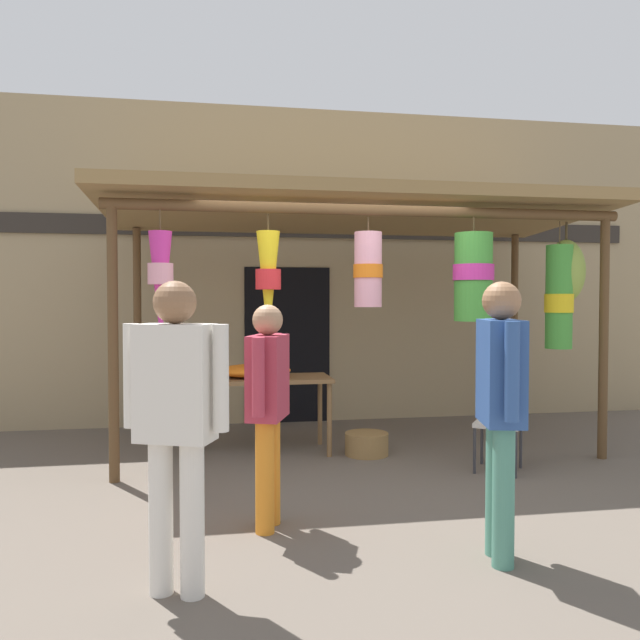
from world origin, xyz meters
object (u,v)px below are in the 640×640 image
at_px(vendor_in_orange, 176,410).
at_px(shopper_by_bananas, 501,396).
at_px(wicker_basket_by_table, 367,444).
at_px(flower_heap_on_table, 256,371).
at_px(folding_chair, 500,415).
at_px(display_table, 261,386).
at_px(customer_foreground, 268,398).

bearing_deg(vendor_in_orange, shopper_by_bananas, 3.37).
bearing_deg(shopper_by_bananas, wicker_basket_by_table, 93.30).
distance_m(flower_heap_on_table, folding_chair, 2.44).
bearing_deg(shopper_by_bananas, vendor_in_orange, -176.63).
bearing_deg(wicker_basket_by_table, display_table, 165.83).
bearing_deg(customer_foreground, vendor_in_orange, -122.58).
relative_size(folding_chair, wicker_basket_by_table, 1.90).
bearing_deg(display_table, wicker_basket_by_table, -14.17).
distance_m(display_table, folding_chair, 2.37).
bearing_deg(customer_foreground, shopper_by_bananas, -30.45).
bearing_deg(folding_chair, vendor_in_orange, -144.31).
relative_size(display_table, vendor_in_orange, 0.85).
height_order(wicker_basket_by_table, customer_foreground, customer_foreground).
relative_size(flower_heap_on_table, shopper_by_bananas, 0.45).
bearing_deg(wicker_basket_by_table, customer_foreground, -122.15).
xyz_separation_m(display_table, shopper_by_bananas, (1.21, -2.92, 0.30)).
distance_m(flower_heap_on_table, wicker_basket_by_table, 1.36).
bearing_deg(folding_chair, flower_heap_on_table, 155.55).
bearing_deg(vendor_in_orange, wicker_basket_by_table, 57.71).
distance_m(flower_heap_on_table, vendor_in_orange, 3.11).
relative_size(customer_foreground, shopper_by_bananas, 0.92).
xyz_separation_m(wicker_basket_by_table, customer_foreground, (-1.18, -1.88, 0.80)).
xyz_separation_m(vendor_in_orange, shopper_by_bananas, (1.90, 0.11, 0.01)).
bearing_deg(wicker_basket_by_table, shopper_by_bananas, -86.70).
distance_m(folding_chair, customer_foreground, 2.58).
bearing_deg(wicker_basket_by_table, flower_heap_on_table, 166.21).
distance_m(wicker_basket_by_table, shopper_by_bananas, 2.81).
bearing_deg(wicker_basket_by_table, folding_chair, -33.72).
bearing_deg(customer_foreground, flower_heap_on_table, 88.15).
xyz_separation_m(display_table, folding_chair, (2.14, -0.99, -0.20)).
relative_size(folding_chair, shopper_by_bananas, 0.50).
height_order(wicker_basket_by_table, shopper_by_bananas, shopper_by_bananas).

